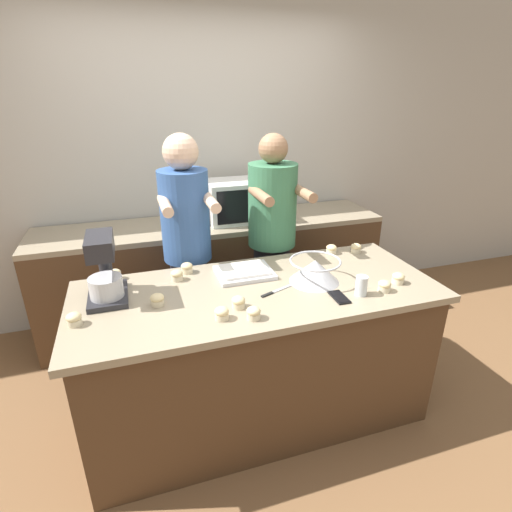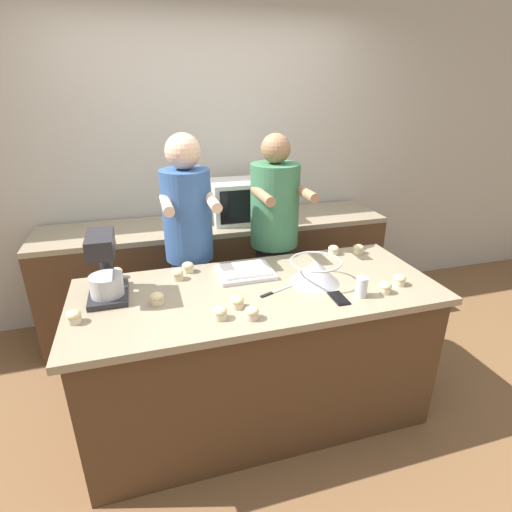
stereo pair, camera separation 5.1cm
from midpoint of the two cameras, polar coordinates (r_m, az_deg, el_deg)
The scene contains 25 objects.
ground_plane at distance 2.76m, azimuth -0.28°, elevation -21.19°, with size 16.00×16.00×0.00m, color brown.
back_wall at distance 3.51m, azimuth -8.09°, elevation 13.34°, with size 10.00×0.06×2.70m.
island_counter at distance 2.47m, azimuth -0.30°, elevation -13.76°, with size 2.03×0.84×0.89m.
back_counter at distance 3.45m, azimuth -6.22°, elevation -2.38°, with size 2.80×0.60×0.91m.
person_left at distance 2.73m, azimuth -10.23°, elevation 0.32°, with size 0.33×0.50×1.67m.
person_right at distance 2.86m, azimuth 1.77°, elevation 1.36°, with size 0.35×0.51×1.65m.
stand_mixer at distance 2.22m, azimuth -21.48°, elevation -2.08°, with size 0.20×0.30×0.36m.
mixing_bowl at distance 2.31m, azimuth 7.77°, elevation -2.00°, with size 0.29×0.29×0.13m.
baking_tray at distance 2.39m, azimuth -2.27°, elevation -2.28°, with size 0.33×0.26×0.04m.
microwave_oven at distance 3.28m, azimuth -3.09°, elevation 7.91°, with size 0.49×0.37×0.33m.
cell_phone at distance 2.18m, azimuth 11.13°, elevation -5.79°, with size 0.07×0.15×0.01m.
drinking_glass at distance 2.21m, azimuth 14.18°, elevation -4.14°, with size 0.06×0.06×0.11m.
knife at distance 2.20m, azimuth 2.03°, elevation -5.11°, with size 0.21×0.10×0.01m.
cupcake_0 at distance 1.95m, azimuth -5.68°, elevation -8.15°, with size 0.07×0.07×0.06m.
cupcake_1 at distance 2.45m, azimuth -10.44°, elevation -1.67°, with size 0.07×0.07×0.06m.
cupcake_2 at distance 2.13m, azimuth -14.59°, elevation -6.05°, with size 0.07×0.07×0.06m.
cupcake_3 at distance 2.47m, azimuth -20.05°, elevation -2.49°, with size 0.07×0.07×0.06m.
cupcake_4 at distance 2.04m, azimuth -3.25°, elevation -6.61°, with size 0.07×0.07×0.06m.
cupcake_5 at distance 2.73m, azimuth 10.20°, elevation 0.96°, with size 0.07×0.07×0.06m.
cupcake_6 at distance 1.94m, azimuth -1.12°, elevation -8.14°, with size 0.07×0.07×0.06m.
cupcake_7 at distance 2.30m, azimuth 17.26°, elevation -4.10°, with size 0.07×0.07×0.06m.
cupcake_8 at distance 2.37m, azimuth -11.85°, elevation -2.70°, with size 0.07×0.07×0.06m.
cupcake_9 at distance 2.78m, azimuth 13.59°, elevation 1.12°, with size 0.07×0.07×0.06m.
cupcake_10 at distance 2.09m, azimuth -25.21°, elevation -8.16°, with size 0.07×0.07×0.06m.
cupcake_11 at distance 2.41m, azimuth 19.09°, elevation -3.01°, with size 0.07×0.07×0.06m.
Camera 1 is at (-0.62, -1.88, 1.92)m, focal length 28.00 mm.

